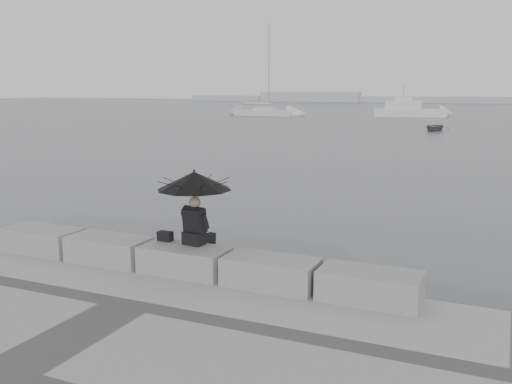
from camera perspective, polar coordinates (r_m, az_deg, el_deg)
The scene contains 12 objects.
ground at distance 11.12m, azimuth -5.84°, elevation -9.87°, with size 360.00×360.00×0.00m, color #494C4E.
stone_block_far_left at distance 12.58m, azimuth -20.55°, elevation -4.53°, with size 1.60×0.80×0.50m, color slate.
stone_block_left at distance 11.47m, azimuth -14.46°, elevation -5.59°, with size 1.60×0.80×0.50m, color slate.
stone_block_centre at distance 10.52m, azimuth -7.15°, elevation -6.78°, with size 1.60×0.80×0.50m, color slate.
stone_block_right at distance 9.78m, azimuth 1.48°, elevation -8.04°, with size 1.60×0.80×0.50m, color slate.
stone_block_far_right at distance 9.29m, azimuth 11.32°, elevation -9.24°, with size 1.60×0.80×0.50m, color slate.
seated_person at distance 10.39m, azimuth -6.20°, elevation 0.37°, with size 1.37×1.37×1.39m.
bag at distance 10.89m, azimuth -9.07°, elevation -4.39°, with size 0.28×0.16×0.18m, color black.
distant_landmass at distance 164.10m, azimuth 19.79°, elevation 8.69°, with size 180.00×8.00×2.80m.
sailboat_left at distance 82.37m, azimuth 0.93°, elevation 8.00°, with size 8.99×2.68×12.90m.
motor_cruiser at distance 81.80m, azimuth 15.12°, elevation 7.90°, with size 9.94×4.71×4.50m.
dinghy at distance 55.69m, azimuth 17.43°, elevation 6.21°, with size 3.49×1.48×0.59m, color slate.
Camera 1 is at (5.28, -9.01, 3.83)m, focal length 40.00 mm.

